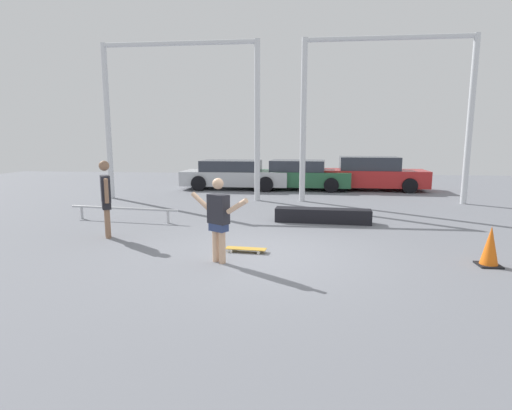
{
  "coord_description": "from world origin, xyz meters",
  "views": [
    {
      "loc": [
        0.7,
        -7.28,
        2.17
      ],
      "look_at": [
        -0.28,
        1.67,
        0.68
      ],
      "focal_mm": 28.0,
      "sensor_mm": 36.0,
      "label": 1
    }
  ],
  "objects": [
    {
      "name": "ground_plane",
      "position": [
        0.0,
        0.0,
        0.0
      ],
      "size": [
        36.0,
        36.0,
        0.0
      ],
      "primitive_type": "plane",
      "color": "slate"
    },
    {
      "name": "skateboarder",
      "position": [
        -0.7,
        -0.54,
        0.83
      ],
      "size": [
        1.17,
        0.79,
        1.51
      ],
      "rotation": [
        0.0,
        0.0,
        -0.57
      ],
      "color": "#DBAD89",
      "rests_on": "ground_plane"
    },
    {
      "name": "skateboard",
      "position": [
        -0.31,
        0.16,
        0.06
      ],
      "size": [
        0.81,
        0.3,
        0.08
      ],
      "rotation": [
        0.0,
        0.0,
        -0.09
      ],
      "color": "gold",
      "rests_on": "ground_plane"
    },
    {
      "name": "grind_box",
      "position": [
        1.32,
        3.15,
        0.18
      ],
      "size": [
        2.51,
        0.66,
        0.37
      ],
      "primitive_type": "cube",
      "rotation": [
        0.0,
        0.0,
        -0.07
      ],
      "color": "black",
      "rests_on": "ground_plane"
    },
    {
      "name": "grind_rail",
      "position": [
        -3.97,
        2.76,
        0.3
      ],
      "size": [
        3.12,
        0.45,
        0.37
      ],
      "rotation": [
        0.0,
        0.0,
        -0.12
      ],
      "color": "#B7BABF",
      "rests_on": "ground_plane"
    },
    {
      "name": "canopy_support_left",
      "position": [
        -3.51,
        6.76,
        3.39
      ],
      "size": [
        5.64,
        0.2,
        5.49
      ],
      "color": "silver",
      "rests_on": "ground_plane"
    },
    {
      "name": "canopy_support_right",
      "position": [
        3.51,
        6.76,
        3.39
      ],
      "size": [
        5.64,
        0.2,
        5.49
      ],
      "color": "silver",
      "rests_on": "ground_plane"
    },
    {
      "name": "parked_car_silver",
      "position": [
        -2.14,
        9.98,
        0.61
      ],
      "size": [
        4.63,
        2.0,
        1.25
      ],
      "rotation": [
        0.0,
        0.0,
        -0.02
      ],
      "color": "#B7BABF",
      "rests_on": "ground_plane"
    },
    {
      "name": "parked_car_green",
      "position": [
        0.73,
        10.15,
        0.61
      ],
      "size": [
        4.29,
        2.17,
        1.26
      ],
      "rotation": [
        0.0,
        0.0,
        -0.08
      ],
      "color": "#28603D",
      "rests_on": "ground_plane"
    },
    {
      "name": "parked_car_red",
      "position": [
        3.77,
        10.26,
        0.68
      ],
      "size": [
        4.5,
        2.05,
        1.42
      ],
      "rotation": [
        0.0,
        0.0,
        -0.05
      ],
      "color": "red",
      "rests_on": "ground_plane"
    },
    {
      "name": "bystander",
      "position": [
        -3.52,
        0.98,
        0.95
      ],
      "size": [
        0.43,
        0.64,
        1.71
      ],
      "rotation": [
        0.0,
        0.0,
        2.11
      ],
      "color": "#8C664C",
      "rests_on": "ground_plane"
    },
    {
      "name": "traffic_cone",
      "position": [
        3.98,
        -0.23,
        0.34
      ],
      "size": [
        0.37,
        0.37,
        0.7
      ],
      "color": "black",
      "rests_on": "ground_plane"
    }
  ]
}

